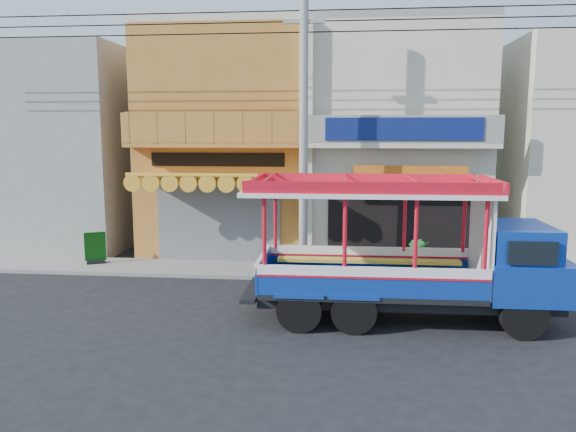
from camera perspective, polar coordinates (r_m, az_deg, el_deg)
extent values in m
plane|color=black|center=(14.13, 4.61, -9.91)|extent=(90.00, 90.00, 0.00)
cube|color=slate|center=(17.95, 4.91, -5.68)|extent=(30.00, 2.00, 0.12)
cube|color=#AA6B25|center=(21.82, -5.41, 7.31)|extent=(6.00, 6.00, 8.00)
cube|color=#595B5E|center=(19.11, -7.07, -0.74)|extent=(4.20, 0.10, 2.60)
cube|color=orange|center=(18.21, -7.68, 4.02)|extent=(5.20, 1.50, 0.31)
cube|color=#AA6B25|center=(18.54, -7.45, 7.21)|extent=(6.00, 0.70, 0.18)
cube|color=#AA6B25|center=(18.25, -7.70, 8.91)|extent=(6.00, 0.12, 0.95)
cube|color=black|center=(18.87, -7.19, 5.71)|extent=(4.50, 0.04, 0.45)
cube|color=beige|center=(22.12, -5.57, 18.04)|extent=(6.00, 6.00, 0.24)
cube|color=beige|center=(21.47, 10.62, 7.18)|extent=(6.00, 6.00, 8.00)
cube|color=black|center=(18.70, 11.16, -0.73)|extent=(4.60, 0.12, 2.80)
cube|color=gold|center=(18.28, 12.30, 3.45)|extent=(3.60, 0.05, 1.00)
cube|color=beige|center=(18.13, 11.49, 7.08)|extent=(6.00, 0.70, 0.18)
cube|color=gray|center=(17.83, 11.63, 8.66)|extent=(6.00, 0.12, 0.85)
cube|color=navy|center=(17.76, 11.65, 8.66)|extent=(4.80, 0.06, 0.70)
cube|color=gray|center=(21.77, 10.94, 18.08)|extent=(6.00, 6.00, 0.24)
cube|color=beige|center=(18.29, 1.96, 7.10)|extent=(0.35, 0.30, 8.00)
cube|color=gray|center=(24.18, -22.00, 6.37)|extent=(6.00, 6.00, 7.60)
cylinder|color=gray|center=(16.74, 1.60, 8.67)|extent=(0.26, 0.26, 9.00)
cube|color=gray|center=(17.03, 1.64, 19.16)|extent=(1.20, 0.12, 0.12)
cylinder|color=black|center=(16.93, 5.19, 18.16)|extent=(28.00, 0.04, 0.04)
cylinder|color=black|center=(16.99, 5.21, 19.16)|extent=(28.00, 0.04, 0.04)
cylinder|color=black|center=(17.04, 5.22, 20.15)|extent=(28.00, 0.04, 0.04)
cylinder|color=black|center=(13.36, 22.85, -9.38)|extent=(1.02, 0.30, 1.02)
cylinder|color=black|center=(15.14, 20.65, -7.17)|extent=(1.02, 0.30, 1.02)
cylinder|color=black|center=(12.74, 6.70, -9.60)|extent=(1.02, 0.30, 1.02)
cylinder|color=black|center=(14.60, 6.52, -7.23)|extent=(1.02, 0.30, 1.02)
cylinder|color=black|center=(12.77, 1.13, -9.51)|extent=(1.02, 0.30, 1.02)
cylinder|color=black|center=(14.62, 1.69, -7.16)|extent=(1.02, 0.30, 1.02)
cube|color=black|center=(13.72, 11.77, -7.95)|extent=(6.86, 1.75, 0.29)
cube|color=#0F36A4|center=(14.13, 22.63, -5.61)|extent=(1.86, 2.26, 0.92)
cube|color=#0F36A4|center=(13.92, 22.22, -2.36)|extent=(1.45, 2.08, 0.76)
cube|color=black|center=(14.15, 24.97, -2.56)|extent=(0.08, 1.79, 0.56)
cube|color=black|center=(13.60, 8.25, -7.12)|extent=(5.07, 2.30, 0.12)
cube|color=#0F36A4|center=(12.46, 8.54, -6.88)|extent=(5.04, 0.14, 0.61)
cube|color=white|center=(12.39, 8.57, -5.66)|extent=(5.04, 0.15, 0.22)
cube|color=#0F36A4|center=(14.55, 8.06, -4.62)|extent=(5.04, 0.14, 0.61)
cube|color=white|center=(14.49, 8.09, -3.56)|extent=(5.04, 0.15, 0.22)
cylinder|color=red|center=(12.32, -2.42, -1.63)|extent=(0.09, 0.09, 1.63)
cylinder|color=red|center=(14.39, -1.30, -0.14)|extent=(0.09, 0.09, 1.63)
cube|color=white|center=(13.71, 19.03, -2.45)|extent=(0.10, 2.06, 2.29)
cube|color=white|center=(13.16, 8.02, 2.54)|extent=(5.68, 2.56, 0.10)
cube|color=red|center=(13.14, 8.04, 3.33)|extent=(5.48, 2.45, 0.26)
cube|color=black|center=(19.84, -18.92, -4.41)|extent=(0.66, 0.53, 0.11)
cube|color=#0C410B|center=(19.73, -19.00, -2.92)|extent=(0.65, 0.36, 0.95)
imported|color=#1A5D1F|center=(17.78, 8.24, -4.28)|extent=(0.97, 0.92, 0.85)
imported|color=#1A5D1F|center=(17.46, 12.97, -4.19)|extent=(0.78, 0.79, 1.12)
imported|color=#1A5D1F|center=(18.14, 13.55, -3.98)|extent=(0.68, 0.68, 0.96)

